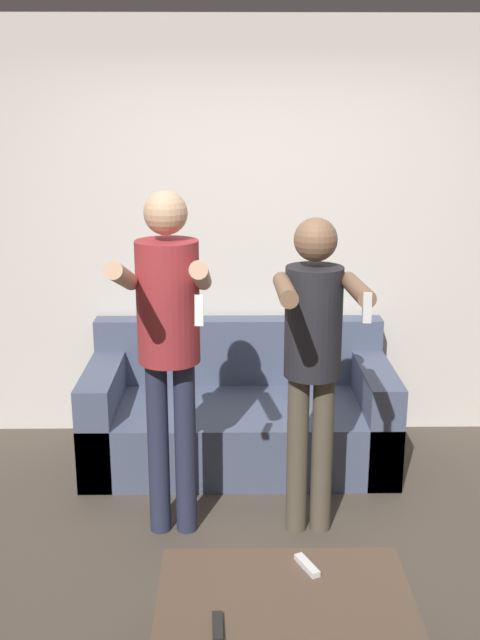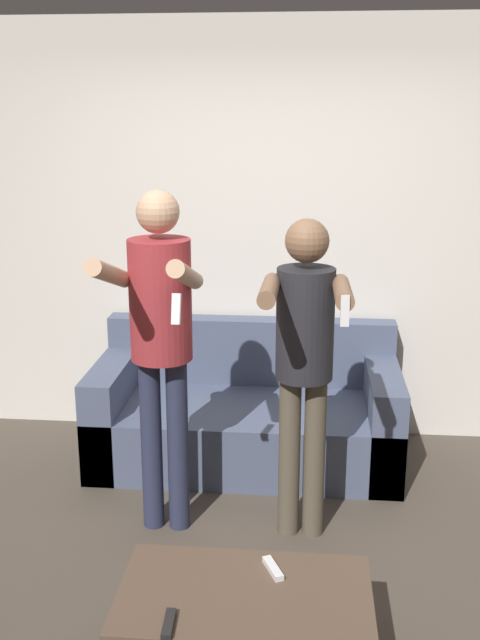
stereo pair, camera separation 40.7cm
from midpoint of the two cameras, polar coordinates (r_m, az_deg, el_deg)
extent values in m
plane|color=#4C4238|center=(3.75, 3.71, -19.13)|extent=(14.00, 14.00, 0.00)
cube|color=silver|center=(4.90, 4.60, 6.44)|extent=(6.40, 0.06, 2.70)
cube|color=#4C5670|center=(4.74, 2.94, -8.52)|extent=(1.87, 0.90, 0.39)
cube|color=#4C5670|center=(4.93, 3.19, -2.39)|extent=(1.87, 0.16, 0.44)
cube|color=#4C5670|center=(4.79, -7.16, -6.78)|extent=(0.20, 0.90, 0.63)
cube|color=#4C5670|center=(4.74, 13.21, -7.36)|extent=(0.20, 0.90, 0.63)
cylinder|color=#282D47|center=(3.93, -3.79, -9.45)|extent=(0.11, 0.11, 0.94)
cylinder|color=#282D47|center=(3.91, -1.76, -9.55)|extent=(0.11, 0.11, 0.94)
cylinder|color=#9E2D33|center=(3.65, -2.93, 1.49)|extent=(0.31, 0.31, 0.60)
sphere|color=tan|center=(3.57, -3.03, 8.21)|extent=(0.21, 0.21, 0.21)
cylinder|color=tan|center=(3.39, -6.53, 3.48)|extent=(0.08, 0.56, 0.25)
cylinder|color=tan|center=(3.33, -0.66, 3.38)|extent=(0.08, 0.56, 0.25)
cube|color=white|center=(3.10, -1.16, 0.79)|extent=(0.04, 0.07, 0.13)
cylinder|color=brown|center=(3.90, 6.81, -10.34)|extent=(0.11, 0.11, 0.86)
cylinder|color=brown|center=(3.91, 8.71, -10.37)|extent=(0.11, 0.11, 0.86)
cylinder|color=#232328|center=(3.65, 8.17, -0.35)|extent=(0.28, 0.28, 0.55)
sphere|color=brown|center=(3.56, 8.43, 5.95)|extent=(0.21, 0.21, 0.21)
cylinder|color=brown|center=(3.34, 5.75, 2.25)|extent=(0.08, 0.53, 0.11)
cylinder|color=brown|center=(3.36, 11.28, 2.10)|extent=(0.08, 0.53, 0.11)
cube|color=white|center=(3.11, 11.74, 0.66)|extent=(0.04, 0.04, 0.13)
cube|color=brown|center=(3.03, 4.45, -20.39)|extent=(0.97, 0.58, 0.04)
cylinder|color=brown|center=(3.37, -3.61, -20.06)|extent=(0.04, 0.04, 0.34)
cylinder|color=brown|center=(3.37, 12.55, -20.46)|extent=(0.04, 0.04, 0.34)
cube|color=black|center=(2.85, -1.08, -22.28)|extent=(0.04, 0.15, 0.02)
cube|color=white|center=(3.14, 6.44, -18.40)|extent=(0.09, 0.15, 0.02)
camera|label=1|loc=(0.20, -87.14, 0.81)|focal=42.00mm
camera|label=2|loc=(0.20, 92.86, -0.81)|focal=42.00mm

